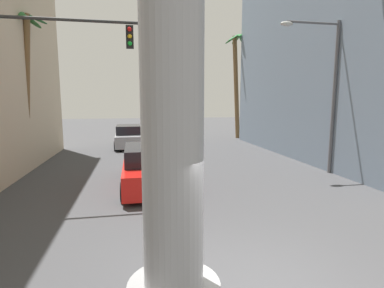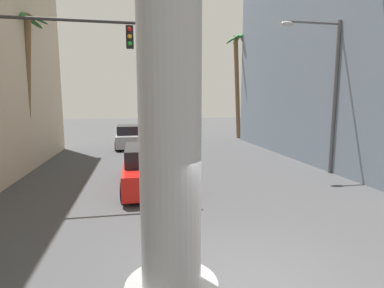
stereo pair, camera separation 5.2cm
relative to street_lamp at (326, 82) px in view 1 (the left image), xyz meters
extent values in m
plane|color=#424244|center=(-6.37, 2.52, -4.13)|extent=(87.99, 87.99, 0.00)
cube|color=slate|center=(3.63, 3.83, 1.95)|extent=(6.21, 16.88, 12.16)
cylinder|color=#59595E|center=(0.47, 0.00, -0.77)|extent=(0.16, 0.16, 6.71)
cylinder|color=#59595E|center=(-0.75, 0.00, 2.43)|extent=(2.43, 0.10, 0.10)
ellipsoid|color=beige|center=(-1.97, 0.00, 2.33)|extent=(0.56, 0.28, 0.20)
cylinder|color=#333333|center=(-10.37, -1.74, 1.66)|extent=(5.67, 0.10, 0.10)
cube|color=black|center=(-8.39, -1.74, 1.21)|extent=(0.24, 0.24, 0.70)
sphere|color=red|center=(-8.39, -1.87, 1.43)|extent=(0.14, 0.14, 0.14)
sphere|color=yellow|center=(-8.39, -1.87, 1.21)|extent=(0.14, 0.14, 0.14)
sphere|color=green|center=(-8.39, -1.87, 0.99)|extent=(0.14, 0.14, 0.14)
cylinder|color=black|center=(-8.72, 1.11, -3.81)|extent=(0.22, 0.64, 0.64)
cylinder|color=black|center=(-6.84, 1.11, -3.81)|extent=(0.22, 0.64, 0.64)
cylinder|color=black|center=(-8.71, -2.32, -3.81)|extent=(0.22, 0.64, 0.64)
cylinder|color=black|center=(-6.83, -2.32, -3.81)|extent=(0.22, 0.64, 0.64)
cube|color=red|center=(-7.78, -0.60, -3.57)|extent=(1.99, 4.90, 0.80)
cube|color=black|center=(-7.78, -0.60, -2.87)|extent=(1.83, 2.70, 0.60)
cylinder|color=black|center=(-9.64, 11.33, -3.81)|extent=(0.23, 0.64, 0.64)
cylinder|color=black|center=(-7.93, 11.37, -3.81)|extent=(0.23, 0.64, 0.64)
cylinder|color=black|center=(-9.57, 8.16, -3.81)|extent=(0.23, 0.64, 0.64)
cylinder|color=black|center=(-7.86, 8.20, -3.81)|extent=(0.23, 0.64, 0.64)
cube|color=#99999E|center=(-8.75, 9.77, -3.57)|extent=(1.90, 4.57, 0.80)
cube|color=black|center=(-8.75, 9.77, -2.87)|extent=(1.71, 2.53, 0.60)
cylinder|color=brown|center=(-13.23, 3.32, -0.51)|extent=(0.73, 0.61, 7.25)
ellipsoid|color=#1F5C2D|center=(-12.77, 3.59, 2.96)|extent=(1.23, 0.47, 0.59)
ellipsoid|color=#2C672D|center=(-13.03, 4.05, 2.95)|extent=(0.98, 1.18, 0.61)
ellipsoid|color=#2C702D|center=(-13.75, 4.04, 2.92)|extent=(0.96, 1.15, 0.70)
ellipsoid|color=#30792D|center=(-14.01, 3.56, 2.93)|extent=(1.18, 0.41, 0.67)
ellipsoid|color=#205F2D|center=(-13.73, 3.01, 2.91)|extent=(0.92, 1.14, 0.74)
ellipsoid|color=#26682D|center=(-13.08, 3.00, 2.93)|extent=(0.90, 1.19, 0.67)
cylinder|color=brown|center=(0.50, 13.26, 0.25)|extent=(0.94, 0.63, 8.76)
ellipsoid|color=#2A692D|center=(1.31, 13.11, 4.50)|extent=(1.40, 0.62, 0.50)
ellipsoid|color=#245F2D|center=(1.02, 13.55, 4.46)|extent=(1.05, 1.29, 0.62)
ellipsoid|color=#32642D|center=(0.52, 13.66, 4.44)|extent=(0.56, 1.34, 0.69)
ellipsoid|color=#2B682D|center=(0.07, 13.37, 4.40)|extent=(1.23, 1.00, 0.80)
ellipsoid|color=#22612D|center=(0.02, 12.67, 4.42)|extent=(1.29, 0.89, 0.76)
ellipsoid|color=#25792D|center=(0.40, 12.33, 4.51)|extent=(0.80, 1.40, 0.46)
ellipsoid|color=#23782D|center=(1.14, 12.52, 4.41)|extent=(1.18, 1.11, 0.77)
camera|label=1|loc=(-8.31, -12.05, -0.85)|focal=28.00mm
camera|label=2|loc=(-8.26, -12.06, -0.85)|focal=28.00mm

